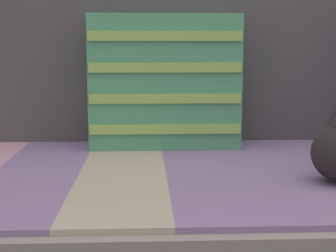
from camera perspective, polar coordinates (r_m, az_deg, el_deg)
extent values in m
cube|color=gray|center=(1.20, 8.38, -9.77)|extent=(1.89, 0.86, 0.22)
cube|color=gray|center=(1.16, -13.97, -4.79)|extent=(0.18, 0.78, 0.01)
cube|color=tan|center=(1.14, -4.94, -4.82)|extent=(0.18, 0.78, 0.01)
cube|color=gray|center=(1.14, 4.20, -4.73)|extent=(0.18, 0.78, 0.01)
cube|color=gray|center=(1.18, 13.01, -4.53)|extent=(0.18, 0.78, 0.01)
cube|color=#474242|center=(1.51, 6.02, 9.49)|extent=(1.89, 0.14, 0.56)
cube|color=#4C9366|center=(1.35, -0.40, 4.96)|extent=(0.39, 0.13, 0.34)
cube|color=#93B751|center=(1.30, -0.28, -0.36)|extent=(0.38, 0.01, 0.02)
cube|color=#93B751|center=(1.29, -0.28, 3.04)|extent=(0.38, 0.01, 0.02)
cube|color=#93B751|center=(1.28, -0.28, 6.49)|extent=(0.38, 0.01, 0.02)
cube|color=#93B751|center=(1.28, -0.28, 9.95)|extent=(0.38, 0.01, 0.02)
cone|color=black|center=(1.06, 18.07, 0.84)|extent=(0.04, 0.04, 0.04)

